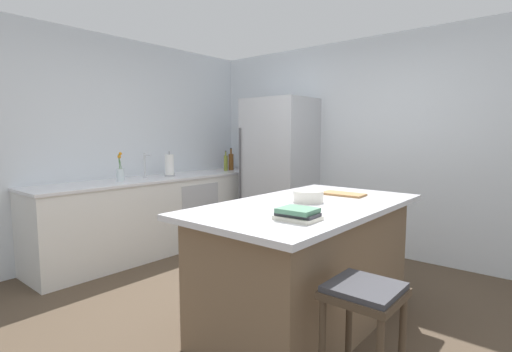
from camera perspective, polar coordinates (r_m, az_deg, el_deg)
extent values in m
plane|color=#4C3D2D|center=(3.22, 0.39, -20.35)|extent=(7.20, 7.20, 0.00)
cube|color=silver|center=(4.83, 17.75, 4.27)|extent=(6.00, 0.10, 2.60)
cube|color=silver|center=(4.83, -22.63, 4.08)|extent=(0.10, 6.00, 2.60)
cube|color=silver|center=(4.91, -14.21, -5.67)|extent=(0.65, 3.06, 0.89)
cube|color=silver|center=(4.84, -14.35, -0.34)|extent=(0.68, 3.09, 0.03)
cube|color=#B2B5BA|center=(4.89, -8.28, -5.59)|extent=(0.01, 0.60, 0.75)
cube|color=#7A6047|center=(2.97, 7.63, -13.40)|extent=(0.89, 1.71, 0.90)
cube|color=silver|center=(2.84, 7.77, -4.48)|extent=(1.05, 1.91, 0.04)
cube|color=#B7BABF|center=(5.09, 3.53, 0.75)|extent=(0.85, 0.69, 1.91)
cylinder|color=#4C4C51|center=(5.04, -2.46, 1.80)|extent=(0.02, 0.02, 0.96)
cylinder|color=#473828|center=(2.40, 13.78, -22.05)|extent=(0.04, 0.04, 0.62)
cube|color=#473828|center=(2.08, 15.97, -16.69)|extent=(0.36, 0.36, 0.04)
cube|color=#38383D|center=(2.07, 16.00, -15.80)|extent=(0.34, 0.34, 0.03)
cylinder|color=silver|center=(4.79, -16.37, -0.16)|extent=(0.05, 0.05, 0.02)
cylinder|color=silver|center=(4.78, -16.42, 1.63)|extent=(0.02, 0.02, 0.28)
cylinder|color=silver|center=(4.72, -16.06, 3.05)|extent=(0.14, 0.02, 0.02)
cylinder|color=silver|center=(4.50, -19.76, 0.13)|extent=(0.08, 0.08, 0.14)
cylinder|color=#4C7F3D|center=(4.50, -19.84, 1.32)|extent=(0.01, 0.03, 0.21)
sphere|color=orange|center=(4.50, -19.89, 2.68)|extent=(0.04, 0.04, 0.04)
cylinder|color=#4C7F3D|center=(4.49, -19.86, 1.37)|extent=(0.01, 0.02, 0.23)
sphere|color=orange|center=(4.48, -19.92, 2.81)|extent=(0.04, 0.04, 0.04)
cylinder|color=#4C7F3D|center=(4.48, -19.70, 1.56)|extent=(0.01, 0.05, 0.25)
sphere|color=orange|center=(4.47, -19.76, 3.18)|extent=(0.04, 0.04, 0.04)
cylinder|color=gray|center=(4.94, -12.86, 0.09)|extent=(0.14, 0.14, 0.01)
cylinder|color=white|center=(4.93, -12.89, 1.66)|extent=(0.11, 0.11, 0.26)
cylinder|color=gray|center=(4.92, -12.94, 3.40)|extent=(0.02, 0.02, 0.04)
cylinder|color=silver|center=(5.72, -2.15, 2.21)|extent=(0.08, 0.08, 0.24)
cylinder|color=silver|center=(5.71, -2.16, 3.78)|extent=(0.03, 0.03, 0.07)
cylinder|color=black|center=(5.71, -2.16, 4.19)|extent=(0.03, 0.03, 0.01)
cylinder|color=red|center=(5.74, -3.79, 1.80)|extent=(0.05, 0.05, 0.16)
cylinder|color=red|center=(5.73, -3.80, 2.88)|extent=(0.02, 0.02, 0.06)
cylinder|color=black|center=(5.73, -3.80, 3.22)|extent=(0.02, 0.02, 0.01)
cylinder|color=brown|center=(5.61, -3.78, 2.11)|extent=(0.07, 0.07, 0.24)
cylinder|color=brown|center=(5.60, -3.79, 3.72)|extent=(0.03, 0.03, 0.08)
cylinder|color=black|center=(5.60, -3.79, 4.16)|extent=(0.03, 0.03, 0.01)
cylinder|color=olive|center=(5.54, -4.57, 1.96)|extent=(0.06, 0.06, 0.22)
cylinder|color=olive|center=(5.53, -4.58, 3.39)|extent=(0.02, 0.02, 0.06)
cylinder|color=black|center=(5.53, -4.58, 3.75)|extent=(0.02, 0.02, 0.01)
cube|color=silver|center=(2.29, 6.28, -6.29)|extent=(0.25, 0.18, 0.02)
cube|color=#2D2D33|center=(2.28, 6.29, -5.75)|extent=(0.25, 0.17, 0.02)
cube|color=#4C7F60|center=(2.28, 6.30, -5.16)|extent=(0.23, 0.20, 0.03)
cylinder|color=silver|center=(2.89, 7.89, -3.04)|extent=(0.23, 0.23, 0.09)
cube|color=#9E7042|center=(3.27, 13.00, -2.67)|extent=(0.36, 0.20, 0.02)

